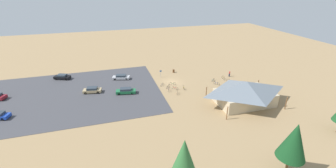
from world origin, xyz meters
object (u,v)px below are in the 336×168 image
(bicycle_orange_front_row, at_px, (177,93))
(car_tan_inner_stall, at_px, (92,90))
(bike_pavilion, at_px, (245,91))
(pine_east, at_px, (294,141))
(trash_bin, at_px, (174,71))
(visitor_crossing_yard, at_px, (229,73))
(bicycle_yellow_by_bin, at_px, (223,78))
(bicycle_orange_edge_south, at_px, (230,83))
(bicycle_green_near_sign, at_px, (173,84))
(bicycle_blue_yard_left, at_px, (217,83))
(bicycle_red_lone_west, at_px, (175,88))
(car_silver_aisle_side, at_px, (121,77))
(bicycle_black_trailside, at_px, (168,87))
(pine_west, at_px, (184,160))
(bicycle_white_yard_center, at_px, (229,81))
(bicycle_teal_edge_north, at_px, (213,80))
(lot_sign, at_px, (161,73))
(bicycle_yellow_near_porch, at_px, (184,88))
(car_black_mid_lot, at_px, (62,77))
(bicycle_silver_mid_cluster, at_px, (162,85))
(bicycle_purple_back_row, at_px, (169,89))
(car_green_near_entry, at_px, (126,91))

(bicycle_orange_front_row, bearing_deg, car_tan_inner_stall, -18.68)
(bike_pavilion, relative_size, pine_east, 1.74)
(trash_bin, xyz_separation_m, car_tan_inner_stall, (23.26, 7.38, 0.29))
(bicycle_orange_front_row, xyz_separation_m, visitor_crossing_yard, (-18.00, -6.39, 0.56))
(car_tan_inner_stall, bearing_deg, bicycle_yellow_by_bin, 177.44)
(bicycle_orange_edge_south, bearing_deg, bicycle_green_near_sign, -15.56)
(pine_east, height_order, bicycle_blue_yard_left, pine_east)
(bike_pavilion, xyz_separation_m, bicycle_red_lone_west, (12.44, -11.23, -2.61))
(car_silver_aisle_side, relative_size, visitor_crossing_yard, 2.82)
(trash_bin, distance_m, car_tan_inner_stall, 24.40)
(bicycle_black_trailside, distance_m, visitor_crossing_yard, 19.26)
(bike_pavilion, relative_size, car_tan_inner_stall, 3.16)
(bike_pavilion, xyz_separation_m, bicycle_black_trailside, (13.89, -12.64, -2.63))
(bike_pavilion, bearing_deg, pine_west, 41.00)
(trash_bin, distance_m, bicycle_white_yard_center, 16.50)
(bicycle_yellow_by_bin, height_order, bicycle_teal_edge_north, bicycle_yellow_by_bin)
(car_tan_inner_stall, bearing_deg, pine_east, 127.69)
(lot_sign, bearing_deg, bicycle_yellow_near_porch, 110.85)
(lot_sign, xyz_separation_m, bicycle_yellow_by_bin, (-16.45, 6.36, -1.02))
(bicycle_white_yard_center, bearing_deg, car_black_mid_lot, -18.89)
(bicycle_orange_edge_south, xyz_separation_m, car_silver_aisle_side, (27.26, -11.81, 0.32))
(bicycle_red_lone_west, bearing_deg, bicycle_teal_edge_north, -170.54)
(bike_pavilion, bearing_deg, pine_east, 72.70)
(trash_bin, distance_m, bicycle_yellow_near_porch, 11.99)
(bike_pavilion, bearing_deg, visitor_crossing_yard, -109.25)
(bike_pavilion, height_order, bicycle_silver_mid_cluster, bike_pavilion)
(bike_pavilion, bearing_deg, bicycle_white_yard_center, -104.76)
(bicycle_red_lone_west, bearing_deg, bicycle_yellow_by_bin, -170.90)
(car_black_mid_lot, bearing_deg, trash_bin, 173.03)
(pine_west, height_order, car_silver_aisle_side, pine_west)
(pine_east, height_order, bicycle_black_trailside, pine_east)
(lot_sign, xyz_separation_m, car_silver_aisle_side, (10.99, -1.68, -0.70))
(bicycle_yellow_by_bin, relative_size, bicycle_silver_mid_cluster, 1.42)
(car_black_mid_lot, bearing_deg, bicycle_purple_back_row, 149.40)
(bicycle_yellow_by_bin, height_order, bicycle_purple_back_row, bicycle_yellow_by_bin)
(bicycle_black_trailside, bearing_deg, bicycle_orange_edge_south, 170.32)
(lot_sign, distance_m, bicycle_blue_yard_left, 15.89)
(trash_bin, height_order, bicycle_blue_yard_left, trash_bin)
(bicycle_orange_edge_south, relative_size, car_black_mid_lot, 0.39)
(car_silver_aisle_side, distance_m, car_green_near_entry, 9.32)
(lot_sign, relative_size, bicycle_yellow_near_porch, 1.27)
(bicycle_yellow_near_porch, distance_m, car_black_mid_lot, 34.15)
(bicycle_blue_yard_left, distance_m, visitor_crossing_yard, 7.43)
(pine_east, xyz_separation_m, bicycle_silver_mid_cluster, (9.08, -33.36, -5.19))
(lot_sign, distance_m, bicycle_red_lone_west, 8.94)
(car_green_near_entry, bearing_deg, visitor_crossing_yard, -175.04)
(bicycle_purple_back_row, relative_size, bicycle_white_yard_center, 1.11)
(bicycle_red_lone_west, bearing_deg, car_tan_inner_stall, -11.23)
(car_black_mid_lot, bearing_deg, bicycle_teal_edge_north, 161.58)
(bicycle_white_yard_center, distance_m, bicycle_black_trailside, 16.96)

